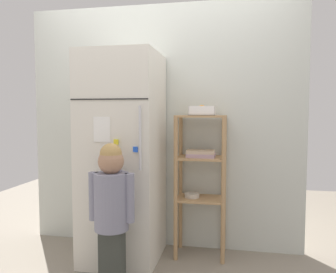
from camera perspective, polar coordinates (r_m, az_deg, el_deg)
ground_plane at (r=3.05m, az=-2.52°, el=-20.51°), size 6.00×6.00×0.00m
kitchen_wall_back at (r=3.15m, az=-1.00°, el=1.66°), size 2.60×0.03×2.28m
refrigerator at (r=2.90m, az=-7.73°, el=-3.55°), size 0.63×0.69×1.78m
child_standing at (r=2.46m, az=-9.67°, el=-10.84°), size 0.34×0.25×1.06m
pantry_shelf_unit at (r=2.95m, az=5.58°, el=-5.78°), size 0.44×0.31×1.25m
fruit_bin at (r=2.89m, az=5.91°, el=4.39°), size 0.22×0.15×0.09m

